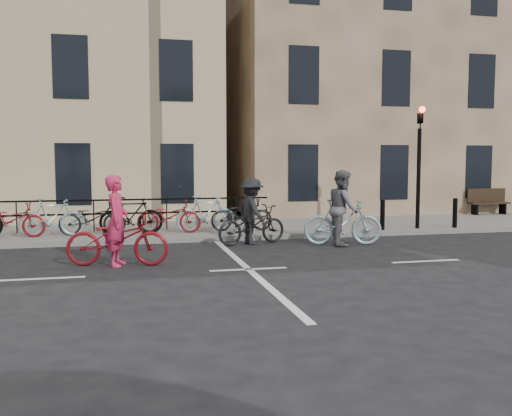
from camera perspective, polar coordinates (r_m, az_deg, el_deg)
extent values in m
plane|color=black|center=(11.69, -0.76, -6.17)|extent=(120.00, 120.00, 0.00)
cube|color=slate|center=(17.41, -18.16, -2.48)|extent=(46.00, 4.00, 0.15)
cube|color=#82684F|center=(27.06, 12.34, 13.14)|extent=(14.00, 10.00, 12.00)
cylinder|color=black|center=(17.82, 15.94, 2.83)|extent=(0.12, 0.12, 3.00)
imported|color=black|center=(17.86, 16.09, 9.09)|extent=(0.15, 0.18, 0.90)
sphere|color=#FF0C05|center=(17.76, 16.29, 9.44)|extent=(0.18, 0.18, 0.18)
cylinder|color=black|center=(17.24, 12.53, -0.66)|extent=(0.14, 0.14, 0.90)
cylinder|color=black|center=(18.41, 19.27, -0.47)|extent=(0.14, 0.14, 0.90)
cube|color=black|center=(22.91, 21.03, -0.13)|extent=(0.06, 0.38, 0.40)
cube|color=black|center=(23.60, 23.44, -0.07)|extent=(0.06, 0.38, 0.40)
cube|color=black|center=(23.23, 22.27, 0.47)|extent=(1.60, 0.40, 0.06)
cube|color=black|center=(23.36, 22.04, 1.21)|extent=(1.60, 0.06, 0.50)
cube|color=black|center=(17.20, -15.92, -0.66)|extent=(10.40, 0.04, 0.95)
imported|color=maroon|center=(16.54, -23.34, -1.11)|extent=(1.80, 0.63, 0.95)
imported|color=#8DB1B8|center=(16.39, -19.74, -0.86)|extent=(1.75, 0.49, 1.05)
imported|color=black|center=(16.30, -16.06, -0.98)|extent=(1.80, 0.63, 0.95)
imported|color=black|center=(16.28, -12.37, -0.72)|extent=(1.75, 0.49, 1.05)
imported|color=maroon|center=(16.33, -8.68, -0.83)|extent=(1.80, 0.63, 0.95)
imported|color=#8DB1B8|center=(16.44, -5.04, -0.57)|extent=(1.75, 0.49, 1.05)
imported|color=black|center=(16.63, -1.45, -0.67)|extent=(1.80, 0.63, 0.95)
imported|color=maroon|center=(12.37, -13.70, -3.04)|extent=(2.26, 1.17, 1.13)
imported|color=#D52554|center=(12.32, -13.74, -1.24)|extent=(0.59, 0.78, 1.91)
imported|color=#8DB1B8|center=(15.01, 8.67, -1.39)|extent=(2.11, 1.04, 1.22)
imported|color=#5D5D62|center=(14.98, 8.69, 0.03)|extent=(0.95, 1.10, 1.96)
imported|color=black|center=(15.00, -0.44, -1.69)|extent=(2.08, 1.24, 1.03)
imported|color=black|center=(14.96, -0.44, -0.32)|extent=(0.96, 1.27, 1.75)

